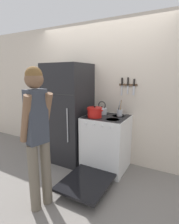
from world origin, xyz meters
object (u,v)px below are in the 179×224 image
Objects in this scene: dutch_oven_pot at (95,112)px; tea_kettle at (102,110)px; utensil_jar at (120,112)px; refrigerator at (69,114)px; stove_range at (105,143)px; person at (37,132)px.

tea_kettle is (0.01, 0.26, -0.01)m from dutch_oven_pot.
dutch_oven_pot is at bearing -141.47° from utensil_jar.
refrigerator is at bearing -170.52° from utensil_jar.
tea_kettle is at bearing 130.74° from stove_range.
tea_kettle is (0.61, 0.15, 0.09)m from refrigerator.
utensil_jar is (0.93, 0.16, 0.09)m from refrigerator.
stove_range is at bearing 30.25° from dutch_oven_pot.
utensil_jar is 1.47m from person.
person reaches higher than dutch_oven_pot.
dutch_oven_pot is (0.60, -0.11, 0.11)m from refrigerator.
refrigerator is at bearing 178.57° from stove_range.
refrigerator is at bearing 169.44° from dutch_oven_pot.
person is at bearing -98.83° from dutch_oven_pot.
person is (-0.17, -1.11, -0.04)m from dutch_oven_pot.
utensil_jar reaches higher than dutch_oven_pot.
refrigerator is 0.95m from utensil_jar.
refrigerator reaches higher than person.
tea_kettle is (-0.15, 0.17, 0.53)m from stove_range.
dutch_oven_pot is at bearing -92.75° from tea_kettle.
tea_kettle is at bearing -179.08° from utensil_jar.
dutch_oven_pot is 0.17× the size of person.
person reaches higher than tea_kettle.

